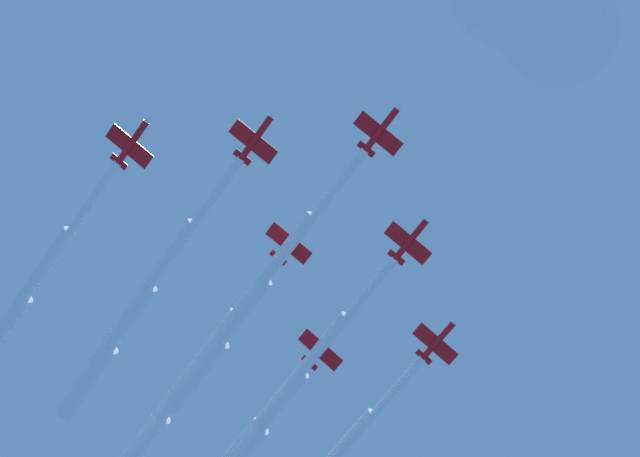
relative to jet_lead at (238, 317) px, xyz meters
name	(u,v)px	position (x,y,z in m)	size (l,w,h in m)	color
jet_lead	(238,317)	(0.00, 0.00, 0.00)	(38.95, 59.42, 4.47)	red
jet_port_inner	(277,405)	(18.80, 0.92, 0.23)	(37.50, 57.07, 4.49)	red
jet_starboard_inner	(125,323)	(-6.87, 17.88, -1.07)	(38.73, 58.10, 4.44)	red
jet_port_mid	(176,395)	(11.20, 17.33, 2.50)	(36.14, 53.49, 4.46)	red
jet_port_outer	(0,336)	(-12.54, 39.11, -0.38)	(40.39, 61.96, 4.45)	red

